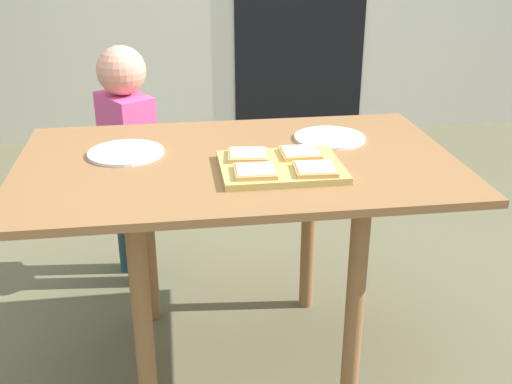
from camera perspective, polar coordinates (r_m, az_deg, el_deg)
ground_plane at (r=2.24m, az=-1.48°, el=-15.06°), size 16.00×16.00×0.00m
dining_table at (r=1.91m, az=-1.68°, el=0.06°), size 1.31×0.80×0.74m
cutting_board at (r=1.78m, az=2.30°, el=2.31°), size 0.35×0.27×0.02m
pizza_slice_far_right at (r=1.85m, az=4.07°, el=3.63°), size 0.11×0.11×0.02m
pizza_slice_far_left at (r=1.82m, az=-0.76°, el=3.44°), size 0.13×0.12×0.02m
pizza_slice_near_left at (r=1.70m, az=-0.07°, el=1.94°), size 0.12×0.12×0.02m
pizza_slice_near_right at (r=1.72m, az=5.45°, el=2.12°), size 0.12×0.12×0.02m
plate_white_left at (r=1.95m, az=-11.85°, el=3.56°), size 0.23×0.23×0.01m
plate_white_right at (r=2.05m, az=6.77°, el=4.97°), size 0.23×0.23×0.01m
child_left at (r=2.51m, az=-11.65°, el=3.84°), size 0.24×0.28×0.98m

